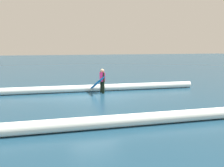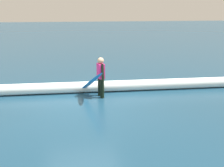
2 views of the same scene
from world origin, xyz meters
name	(u,v)px [view 2 (image 2 of 2)]	position (x,y,z in m)	size (l,w,h in m)	color
ground_plane	(82,106)	(0.00, 0.00, 0.00)	(137.26, 137.26, 0.00)	navy
surfer	(101,75)	(-0.73, -0.77, 0.78)	(0.24, 0.60, 1.40)	black
surfboard	(90,83)	(-0.36, -0.72, 0.55)	(0.76, 1.86, 1.12)	#268CE5
wave_crest_foreground	(24,89)	(1.94, -1.56, 0.20)	(0.40, 0.40, 17.31)	white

